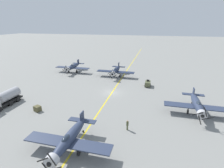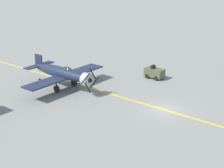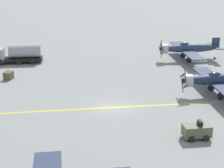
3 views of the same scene
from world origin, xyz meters
The scene contains 7 objects.
ground_plane centered at (0.00, 0.00, 0.00)m, with size 400.00×400.00×0.00m, color gray.
taxiway_stripe centered at (0.00, 0.00, 0.00)m, with size 0.30×160.00×0.01m, color yellow.
airplane_near_center centered at (2.23, -13.47, 2.01)m, with size 12.00×9.98×3.65m.
airplane_near_right centered at (17.91, -14.80, 2.01)m, with size 12.00×9.98×3.65m.
fuel_tanker centered at (20.14, 12.72, 1.51)m, with size 2.67×8.00×2.98m.
tow_tractor centered at (-8.37, -6.85, 0.79)m, with size 1.57×2.60×1.79m.
supply_crate_by_tanker centered at (11.96, 13.00, 0.53)m, with size 1.27×1.06×1.06m, color brown.
Camera 3 is at (-38.80, 5.29, 16.67)m, focal length 60.00 mm.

